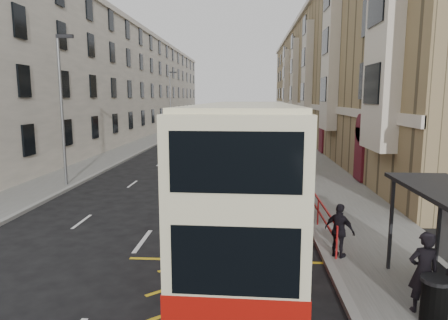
# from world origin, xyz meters

# --- Properties ---
(ground) EXTENTS (200.00, 200.00, 0.00)m
(ground) POSITION_xyz_m (0.00, 0.00, 0.00)
(ground) COLOR black
(ground) RESTS_ON ground
(pavement_right) EXTENTS (4.00, 120.00, 0.15)m
(pavement_right) POSITION_xyz_m (8.00, 30.00, 0.07)
(pavement_right) COLOR #61615C
(pavement_right) RESTS_ON ground
(pavement_left) EXTENTS (3.00, 120.00, 0.15)m
(pavement_left) POSITION_xyz_m (-7.50, 30.00, 0.07)
(pavement_left) COLOR #61615C
(pavement_left) RESTS_ON ground
(kerb_right) EXTENTS (0.25, 120.00, 0.15)m
(kerb_right) POSITION_xyz_m (6.00, 30.00, 0.07)
(kerb_right) COLOR gray
(kerb_right) RESTS_ON ground
(kerb_left) EXTENTS (0.25, 120.00, 0.15)m
(kerb_left) POSITION_xyz_m (-6.00, 30.00, 0.07)
(kerb_left) COLOR gray
(kerb_left) RESTS_ON ground
(road_markings) EXTENTS (10.00, 110.00, 0.01)m
(road_markings) POSITION_xyz_m (0.00, 45.00, 0.01)
(road_markings) COLOR silver
(road_markings) RESTS_ON ground
(terrace_right) EXTENTS (10.75, 79.00, 15.25)m
(terrace_right) POSITION_xyz_m (14.88, 45.38, 7.52)
(terrace_right) COLOR #907A54
(terrace_right) RESTS_ON ground
(terrace_left) EXTENTS (9.18, 79.00, 13.25)m
(terrace_left) POSITION_xyz_m (-13.43, 45.50, 6.52)
(terrace_left) COLOR beige
(terrace_left) RESTS_ON ground
(guard_railing) EXTENTS (0.06, 6.56, 1.01)m
(guard_railing) POSITION_xyz_m (6.25, 5.75, 0.86)
(guard_railing) COLOR red
(guard_railing) RESTS_ON pavement_right
(street_lamp_near) EXTENTS (0.93, 0.18, 8.00)m
(street_lamp_near) POSITION_xyz_m (-6.35, 12.00, 4.64)
(street_lamp_near) COLOR slate
(street_lamp_near) RESTS_ON pavement_left
(street_lamp_far) EXTENTS (0.93, 0.18, 8.00)m
(street_lamp_far) POSITION_xyz_m (-6.35, 42.00, 4.64)
(street_lamp_far) COLOR slate
(street_lamp_far) RESTS_ON pavement_left
(double_decker_front) EXTENTS (3.03, 11.88, 4.71)m
(double_decker_front) POSITION_xyz_m (3.55, 3.60, 2.40)
(double_decker_front) COLOR beige
(double_decker_front) RESTS_ON ground
(double_decker_rear) EXTENTS (2.74, 10.32, 4.08)m
(double_decker_rear) POSITION_xyz_m (4.65, 18.02, 2.08)
(double_decker_rear) COLOR beige
(double_decker_rear) RESTS_ON ground
(litter_bin) EXTENTS (0.61, 0.61, 1.00)m
(litter_bin) POSITION_xyz_m (7.57, -0.83, 0.67)
(litter_bin) COLOR black
(litter_bin) RESTS_ON pavement_right
(pedestrian_near) EXTENTS (0.71, 0.49, 1.86)m
(pedestrian_near) POSITION_xyz_m (7.50, -0.37, 1.08)
(pedestrian_near) COLOR black
(pedestrian_near) RESTS_ON pavement_right
(pedestrian_far) EXTENTS (0.98, 0.94, 1.64)m
(pedestrian_far) POSITION_xyz_m (6.35, 2.65, 0.97)
(pedestrian_far) COLOR black
(pedestrian_far) RESTS_ON pavement_right
(white_van) EXTENTS (2.81, 5.29, 1.42)m
(white_van) POSITION_xyz_m (-3.69, 41.67, 0.71)
(white_van) COLOR silver
(white_van) RESTS_ON ground
(car_silver) EXTENTS (2.04, 4.56, 1.52)m
(car_silver) POSITION_xyz_m (-3.99, 56.06, 0.76)
(car_silver) COLOR #97999D
(car_silver) RESTS_ON ground
(car_dark) EXTENTS (2.64, 4.62, 1.44)m
(car_dark) POSITION_xyz_m (-4.94, 71.37, 0.72)
(car_dark) COLOR black
(car_dark) RESTS_ON ground
(car_red) EXTENTS (3.00, 5.29, 1.45)m
(car_red) POSITION_xyz_m (5.20, 62.91, 0.72)
(car_red) COLOR maroon
(car_red) RESTS_ON ground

